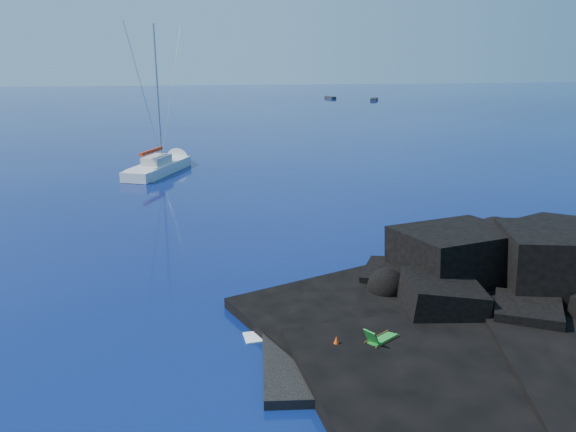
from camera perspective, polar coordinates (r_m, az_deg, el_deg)
name	(u,v)px	position (r m, az deg, el deg)	size (l,w,h in m)	color
ground	(258,376)	(20.32, -3.05, -15.88)	(400.00, 400.00, 0.00)	#04093E
headland	(549,312)	(27.16, 24.95, -8.85)	(24.00, 24.00, 3.60)	black
beach	(378,358)	(21.58, 9.14, -14.02)	(8.50, 6.00, 0.70)	black
surf_foam	(358,305)	(25.52, 7.08, -8.98)	(10.00, 8.00, 0.06)	white
sailboat	(160,172)	(54.93, -12.87, 4.34)	(2.72, 12.97, 13.59)	silver
deck_chair	(382,334)	(21.39, 9.57, -11.76)	(1.43, 0.63, 0.99)	#1B7D26
towel	(354,343)	(21.64, 6.70, -12.70)	(1.89, 0.89, 0.05)	white
sunbather	(354,340)	(21.57, 6.71, -12.37)	(1.73, 0.42, 0.23)	tan
marker_cone	(336,343)	(21.02, 4.93, -12.75)	(0.37, 0.37, 0.57)	#FB440D
distant_boat_a	(330,99)	(148.44, 4.31, 11.82)	(1.30, 4.17, 0.56)	black
distant_boat_b	(374,100)	(143.78, 8.75, 11.54)	(1.41, 4.52, 0.60)	black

